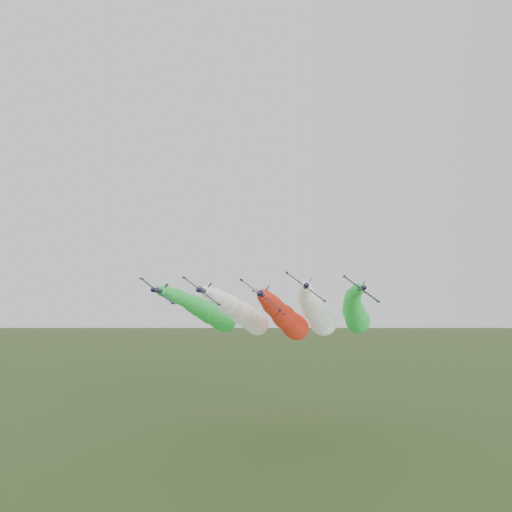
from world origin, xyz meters
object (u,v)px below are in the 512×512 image
object	(u,v)px
jet_inner_left	(243,314)
jet_trail	(288,321)
jet_inner_right	(317,313)
jet_outer_right	(355,313)
jet_outer_left	(209,313)
jet_lead	(287,319)

from	to	relation	value
jet_inner_left	jet_trail	size ratio (longest dim) A/B	1.01
jet_inner_right	jet_outer_right	distance (m)	17.49
jet_outer_left	jet_inner_right	bearing A→B (deg)	-18.76
jet_inner_left	jet_inner_right	bearing A→B (deg)	-6.07
jet_inner_right	jet_trail	bearing A→B (deg)	113.78
jet_inner_left	jet_inner_right	distance (m)	21.45
jet_lead	jet_outer_right	size ratio (longest dim) A/B	0.99
jet_lead	jet_outer_left	size ratio (longest dim) A/B	1.00
jet_lead	jet_outer_left	xyz separation A→B (m)	(-24.39, 16.98, 1.46)
jet_outer_right	jet_inner_left	bearing A→B (deg)	-163.28
jet_inner_left	jet_outer_right	world-z (taller)	jet_outer_right
jet_inner_left	jet_outer_left	xyz separation A→B (m)	(-11.58, 8.91, 0.29)
jet_outer_left	jet_outer_right	size ratio (longest dim) A/B	0.99
jet_inner_left	jet_inner_right	xyz separation A→B (m)	(21.32, -2.27, 0.40)
jet_outer_left	jet_inner_left	bearing A→B (deg)	-37.56
jet_inner_left	jet_outer_left	world-z (taller)	jet_outer_left
jet_outer_left	jet_outer_right	xyz separation A→B (m)	(45.25, 1.21, 0.13)
jet_lead	jet_outer_left	world-z (taller)	jet_outer_left
jet_trail	jet_outer_left	bearing A→B (deg)	-162.23
jet_outer_left	jet_trail	world-z (taller)	jet_outer_left
jet_trail	jet_lead	bearing A→B (deg)	-90.30
jet_lead	jet_inner_left	bearing A→B (deg)	147.76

